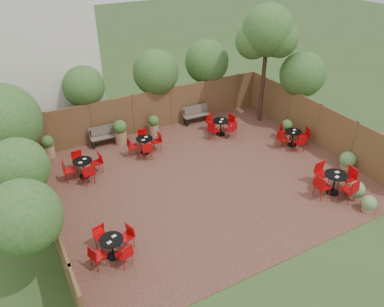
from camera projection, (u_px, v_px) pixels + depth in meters
ground at (204, 179)px, 15.39m from camera, size 80.00×80.00×0.00m
courtyard_paving at (204, 178)px, 15.38m from camera, size 12.00×10.00×0.02m
fence_back at (153, 110)px, 18.62m from camera, size 12.00×0.08×2.00m
fence_left at (46, 204)px, 12.42m from camera, size 0.08×10.00×2.00m
fence_right at (318, 125)px, 17.32m from camera, size 0.08×10.00×2.00m
neighbour_building at (34, 47)px, 17.48m from camera, size 5.00×4.00×8.00m
overhang_foliage at (129, 99)px, 15.58m from camera, size 15.68×10.43×2.76m
courtyard_tree at (268, 35)px, 17.63m from camera, size 2.63×2.53×5.82m
park_bench_left at (106, 135)px, 17.56m from camera, size 1.46×0.52×0.89m
park_bench_right at (196, 114)px, 19.52m from camera, size 1.43×0.51×0.87m
bistro_tables at (210, 162)px, 15.61m from camera, size 11.04×7.80×0.96m
planters at (144, 132)px, 17.54m from camera, size 10.80×4.19×1.17m
low_shrubs at (355, 179)px, 14.74m from camera, size 2.14×2.96×0.73m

